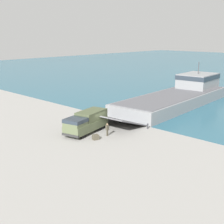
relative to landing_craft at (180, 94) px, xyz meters
name	(u,v)px	position (x,y,z in m)	size (l,w,h in m)	color
ground_plane	(101,130)	(1.40, -22.40, -1.75)	(240.00, 240.00, 0.00)	gray
landing_craft	(180,94)	(0.00, 0.00, 0.00)	(10.60, 35.11, 7.37)	gray
military_truck	(86,122)	(0.57, -24.32, -0.27)	(4.10, 7.58, 2.75)	#566042
soldier_on_ramp	(107,129)	(3.70, -23.46, -0.78)	(0.27, 0.46, 1.68)	#4C4738
mooring_bollard	(148,126)	(5.57, -17.32, -1.32)	(0.25, 0.25, 0.79)	#333338
cargo_crate	(96,137)	(3.66, -25.53, -1.43)	(0.63, 0.76, 0.63)	#4C4738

